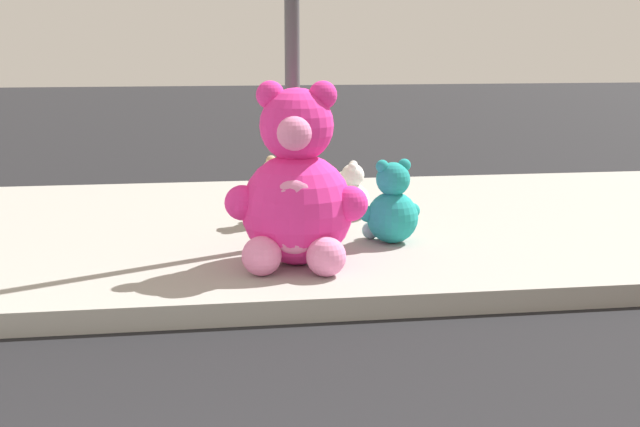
% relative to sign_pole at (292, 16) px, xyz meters
% --- Properties ---
extents(sidewalk, '(28.00, 4.40, 0.15)m').
position_rel_sign_pole_xyz_m(sidewalk, '(-1.00, 0.80, -1.77)').
color(sidewalk, '#9E9B93').
rests_on(sidewalk, ground_plane).
extents(sign_pole, '(0.56, 0.11, 3.20)m').
position_rel_sign_pole_xyz_m(sign_pole, '(0.00, 0.00, 0.00)').
color(sign_pole, '#4C4C51').
rests_on(sign_pole, sidewalk).
extents(plush_pink_large, '(0.96, 0.88, 1.26)m').
position_rel_sign_pole_xyz_m(plush_pink_large, '(-0.05, -0.59, -1.19)').
color(plush_pink_large, '#F22D93').
rests_on(plush_pink_large, sidewalk).
extents(plush_white, '(0.35, 0.38, 0.50)m').
position_rel_sign_pole_xyz_m(plush_white, '(0.61, 0.87, -1.50)').
color(plush_white, white).
rests_on(plush_white, sidewalk).
extents(plush_teal, '(0.49, 0.45, 0.65)m').
position_rel_sign_pole_xyz_m(plush_teal, '(0.75, -0.04, -1.44)').
color(plush_teal, teal).
rests_on(plush_teal, sidewalk).
extents(plush_tan, '(0.40, 0.43, 0.57)m').
position_rel_sign_pole_xyz_m(plush_tan, '(-0.08, 0.75, -1.47)').
color(plush_tan, tan).
rests_on(plush_tan, sidewalk).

